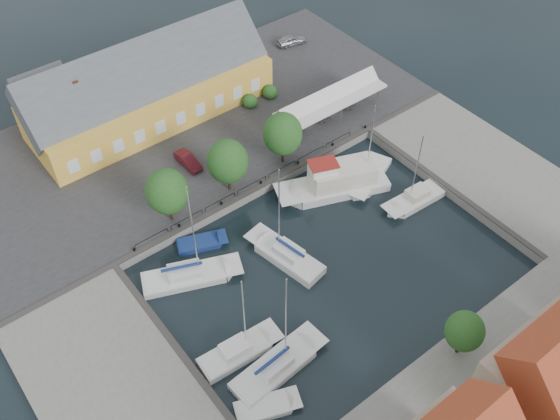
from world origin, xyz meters
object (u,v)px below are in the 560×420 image
east_boat_b (414,201)px  west_boat_a (190,277)px  car_red (188,161)px  warehouse (143,90)px  car_silver (292,40)px  east_boat_a (368,177)px  west_boat_d (277,367)px  tent_canopy (331,100)px  center_sailboat (286,257)px  trawler (336,183)px  launch_sw (266,408)px  launch_nw (201,244)px  west_boat_c (239,352)px

east_boat_b → west_boat_a: (-23.86, 5.88, 0.01)m
west_boat_a → car_red: bearing=58.1°
warehouse → west_boat_a: size_ratio=2.30×
car_silver → west_boat_a: size_ratio=0.32×
east_boat_a → warehouse: bearing=120.7°
west_boat_a → west_boat_d: size_ratio=1.03×
tent_canopy → warehouse: bearing=140.1°
west_boat_d → warehouse: bearing=77.5°
center_sailboat → trawler: 10.94m
warehouse → center_sailboat: 27.02m
launch_sw → car_silver: bearing=49.3°
warehouse → center_sailboat: center_sailboat is taller
east_boat_b → launch_nw: (-20.73, 8.78, -0.17)m
center_sailboat → warehouse: bearing=89.9°
east_boat_a → west_boat_d: 24.90m
warehouse → tent_canopy: (16.60, -13.86, -0.74)m
east_boat_a → launch_nw: 19.66m
car_silver → east_boat_a: size_ratio=0.36×
warehouse → west_boat_a: (-8.64, -23.06, -4.16)m
trawler → west_boat_a: bearing=-178.4°
car_red → east_boat_b: bearing=-50.7°
car_silver → west_boat_a: bearing=139.6°
tent_canopy → launch_sw: size_ratio=2.48×
car_red → east_boat_a: 19.58m
east_boat_a → west_boat_c: 25.18m
tent_canopy → car_red: (-17.44, 3.31, -2.06)m
car_red → west_boat_c: west_boat_c is taller
car_silver → trawler: bearing=163.4°
car_silver → launch_nw: (-28.52, -21.64, -1.59)m
trawler → tent_canopy: bearing=52.8°
east_boat_a → east_boat_b: 5.72m
west_boat_a → west_boat_d: bearing=-86.4°
east_boat_a → car_red: bearing=139.0°
warehouse → trawler: size_ratio=2.28×
west_boat_c → west_boat_d: bearing=-60.5°
east_boat_b → west_boat_d: size_ratio=0.82×
trawler → launch_nw: bearing=171.4°
launch_nw → trawler: bearing=-8.6°
center_sailboat → west_boat_a: bearing=156.9°
west_boat_d → launch_sw: (-2.83, -2.27, -0.18)m
tent_canopy → east_boat_a: size_ratio=1.27×
west_boat_d → launch_nw: size_ratio=2.28×
warehouse → west_boat_c: size_ratio=2.78×
tent_canopy → east_boat_b: east_boat_b is taller
tent_canopy → trawler: bearing=-127.2°
launch_sw → launch_nw: (5.19, 17.60, -0.00)m
west_boat_d → launch_sw: west_boat_d is taller
west_boat_a → launch_nw: bearing=42.7°
tent_canopy → west_boat_a: west_boat_a is taller
west_boat_c → west_boat_d: 3.54m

